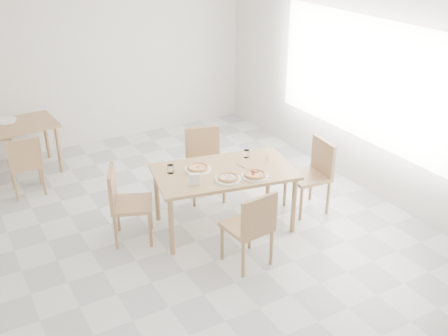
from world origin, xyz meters
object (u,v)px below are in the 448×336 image
pizza_margherita (198,167)px  chair_back_s (25,162)px  plate_margherita (198,169)px  tumbler_b (170,169)px  second_table (8,132)px  chair_north (204,158)px  chair_west (124,200)px  chair_east (314,170)px  chair_south (252,225)px  plate_pepperoni (255,176)px  pizza_mushroom (228,177)px  main_table (224,176)px  plate_mushroom (228,179)px  plate_empty (5,121)px  pizza_pepperoni (255,174)px  tumbler_a (247,154)px  napkin_holder (195,180)px

pizza_margherita → chair_back_s: (-1.62, 1.82, -0.29)m
plate_margherita → tumbler_b: size_ratio=3.15×
plate_margherita → chair_back_s: (-1.62, 1.82, -0.27)m
second_table → chair_back_s: bearing=-88.9°
chair_north → chair_back_s: 2.36m
chair_west → plate_margherita: 0.91m
plate_margherita → tumbler_b: bearing=164.0°
chair_east → chair_back_s: 3.76m
chair_south → chair_east: size_ratio=0.96×
chair_west → plate_pepperoni: chair_west is taller
chair_west → pizza_mushroom: bearing=-94.3°
main_table → plate_mushroom: 0.27m
pizza_margherita → plate_empty: pizza_margherita is taller
chair_east → pizza_pepperoni: size_ratio=2.92×
pizza_margherita → plate_empty: bearing=120.9°
pizza_margherita → tumbler_b: tumbler_b is taller
plate_pepperoni → plate_empty: 3.92m
plate_pepperoni → tumbler_b: tumbler_b is taller
plate_margherita → tumbler_b: (-0.31, 0.09, 0.04)m
tumbler_a → chair_back_s: size_ratio=0.11×
chair_back_s → second_table: bearing=-81.7°
pizza_margherita → napkin_holder: 0.38m
plate_margherita → tumbler_b: 0.32m
plate_pepperoni → pizza_margherita: size_ratio=0.92×
chair_south → chair_north: bearing=-106.2°
chair_south → plate_margherita: 1.04m
plate_mushroom → second_table: (-1.86, 2.99, -0.11)m
chair_west → napkin_holder: chair_west is taller
pizza_pepperoni → chair_south: bearing=-125.1°
main_table → second_table: (-1.94, 2.75, -0.02)m
main_table → tumbler_b: size_ratio=17.71×
chair_west → pizza_mushroom: size_ratio=3.24×
pizza_margherita → tumbler_b: 0.32m
plate_mushroom → plate_pepperoni: same height
tumbler_b → plate_mushroom: bearing=-45.3°
pizza_pepperoni → chair_back_s: (-2.10, 2.30, -0.29)m
plate_empty → chair_east: bearing=-45.3°
chair_north → pizza_mushroom: (-0.25, -1.05, 0.24)m
pizza_margherita → second_table: bearing=123.1°
pizza_margherita → plate_pepperoni: bearing=-45.2°
tumbler_b → pizza_mushroom: bearing=-45.3°
plate_pepperoni → napkin_holder: bearing=166.8°
chair_south → plate_empty: 4.21m
napkin_holder → plate_empty: (-1.47, 3.12, -0.06)m
chair_north → pizza_margherita: bearing=-106.8°
plate_mushroom → tumbler_b: size_ratio=3.01×
napkin_holder → second_table: napkin_holder is taller
chair_east → pizza_pepperoni: chair_east is taller
chair_south → chair_east: (1.34, 0.65, 0.02)m
plate_pepperoni → tumbler_b: (-0.78, 0.57, 0.04)m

